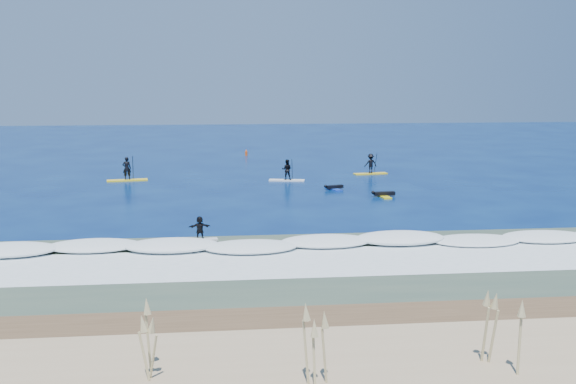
{
  "coord_description": "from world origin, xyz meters",
  "views": [
    {
      "loc": [
        -4.29,
        -42.19,
        8.63
      ],
      "look_at": [
        0.26,
        2.71,
        0.6
      ],
      "focal_mm": 40.0,
      "sensor_mm": 36.0,
      "label": 1
    }
  ],
  "objects": [
    {
      "name": "prone_paddler_near",
      "position": [
        7.41,
        3.45,
        0.16
      ],
      "size": [
        1.81,
        2.31,
        0.47
      ],
      "rotation": [
        0.0,
        0.0,
        1.67
      ],
      "color": "yellow",
      "rests_on": "ground"
    },
    {
      "name": "sup_paddler_right",
      "position": [
        9.02,
        14.55,
        0.84
      ],
      "size": [
        3.16,
        1.21,
        2.16
      ],
      "rotation": [
        0.0,
        0.0,
        0.15
      ],
      "color": "yellow",
      "rests_on": "ground"
    },
    {
      "name": "prone_paddler_far",
      "position": [
        4.28,
        6.83,
        0.14
      ],
      "size": [
        1.6,
        2.11,
        0.43
      ],
      "rotation": [
        0.0,
        0.0,
        1.87
      ],
      "color": "#183DB4",
      "rests_on": "ground"
    },
    {
      "name": "breaking_wave",
      "position": [
        0.0,
        -10.0,
        0.0
      ],
      "size": [
        40.0,
        6.0,
        0.3
      ],
      "primitive_type": "cube",
      "color": "white",
      "rests_on": "ground"
    },
    {
      "name": "wave_surfer",
      "position": [
        -5.6,
        -9.01,
        0.77
      ],
      "size": [
        1.89,
        0.74,
        1.34
      ],
      "rotation": [
        0.0,
        0.0,
        0.13
      ],
      "color": "silver",
      "rests_on": "breaking_wave"
    },
    {
      "name": "marker_buoy",
      "position": [
        -1.73,
        29.89,
        0.32
      ],
      "size": [
        0.3,
        0.3,
        0.73
      ],
      "rotation": [
        0.0,
        0.0,
        0.26
      ],
      "color": "#DB4A13",
      "rests_on": "ground"
    },
    {
      "name": "ground",
      "position": [
        0.0,
        0.0,
        0.0
      ],
      "size": [
        160.0,
        160.0,
        0.0
      ],
      "primitive_type": "plane",
      "color": "#04174B",
      "rests_on": "ground"
    },
    {
      "name": "sup_paddler_left",
      "position": [
        -12.49,
        12.9,
        0.74
      ],
      "size": [
        3.48,
        1.38,
        2.37
      ],
      "rotation": [
        0.0,
        0.0,
        0.16
      ],
      "color": "yellow",
      "rests_on": "ground"
    },
    {
      "name": "dune_grass",
      "position": [
        0.0,
        -27.0,
        1.85
      ],
      "size": [
        40.0,
        4.0,
        1.7
      ],
      "primitive_type": null,
      "color": "tan",
      "rests_on": "dune"
    },
    {
      "name": "sup_paddler_center",
      "position": [
        1.05,
        11.5,
        0.79
      ],
      "size": [
        3.11,
        1.33,
        2.12
      ],
      "rotation": [
        0.0,
        0.0,
        -0.2
      ],
      "color": "white",
      "rests_on": "ground"
    },
    {
      "name": "shallow_water",
      "position": [
        0.0,
        -14.0,
        0.01
      ],
      "size": [
        90.0,
        13.0,
        0.01
      ],
      "primitive_type": "cube",
      "color": "#364A3A",
      "rests_on": "ground"
    },
    {
      "name": "wet_sand_strip",
      "position": [
        0.0,
        -21.5,
        0.0
      ],
      "size": [
        90.0,
        5.0,
        0.08
      ],
      "primitive_type": "cube",
      "color": "#4F3925",
      "rests_on": "ground"
    },
    {
      "name": "whitewater",
      "position": [
        0.0,
        -13.0,
        0.0
      ],
      "size": [
        34.0,
        5.0,
        0.02
      ],
      "primitive_type": "cube",
      "color": "silver",
      "rests_on": "ground"
    }
  ]
}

